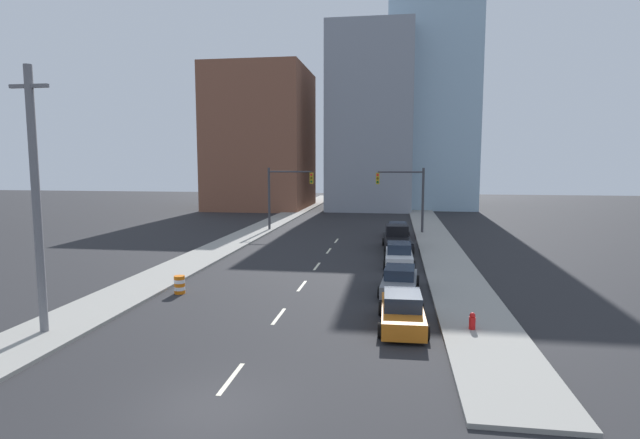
# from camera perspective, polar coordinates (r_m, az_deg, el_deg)

# --- Properties ---
(ground_plane) EXTENTS (200.00, 200.00, 0.00)m
(ground_plane) POSITION_cam_1_polar(r_m,az_deg,el_deg) (15.21, -12.68, -20.37)
(ground_plane) COLOR #262628
(sidewalk_left) EXTENTS (3.28, 89.15, 0.15)m
(sidewalk_left) POSITION_cam_1_polar(r_m,az_deg,el_deg) (59.19, -4.85, -0.09)
(sidewalk_left) COLOR gray
(sidewalk_left) RESTS_ON ground
(sidewalk_right) EXTENTS (3.28, 89.15, 0.15)m
(sidewalk_right) POSITION_cam_1_polar(r_m,az_deg,el_deg) (57.69, 12.10, -0.38)
(sidewalk_right) COLOR gray
(sidewalk_right) RESTS_ON ground
(lane_stripe_at_2m) EXTENTS (0.16, 2.40, 0.01)m
(lane_stripe_at_2m) POSITION_cam_1_polar(r_m,az_deg,el_deg) (16.90, -10.11, -17.44)
(lane_stripe_at_2m) COLOR beige
(lane_stripe_at_2m) RESTS_ON ground
(lane_stripe_at_9m) EXTENTS (0.16, 2.40, 0.01)m
(lane_stripe_at_9m) POSITION_cam_1_polar(r_m,az_deg,el_deg) (22.81, -4.74, -10.95)
(lane_stripe_at_9m) COLOR beige
(lane_stripe_at_9m) RESTS_ON ground
(lane_stripe_at_14m) EXTENTS (0.16, 2.40, 0.01)m
(lane_stripe_at_14m) POSITION_cam_1_polar(r_m,az_deg,el_deg) (28.09, -2.08, -7.59)
(lane_stripe_at_14m) COLOR beige
(lane_stripe_at_14m) RESTS_ON ground
(lane_stripe_at_20m) EXTENTS (0.16, 2.40, 0.01)m
(lane_stripe_at_20m) POSITION_cam_1_polar(r_m,az_deg,el_deg) (33.25, -0.36, -5.37)
(lane_stripe_at_20m) COLOR beige
(lane_stripe_at_20m) RESTS_ON ground
(lane_stripe_at_25m) EXTENTS (0.16, 2.40, 0.01)m
(lane_stripe_at_25m) POSITION_cam_1_polar(r_m,az_deg,el_deg) (39.02, 1.01, -3.59)
(lane_stripe_at_25m) COLOR beige
(lane_stripe_at_25m) RESTS_ON ground
(lane_stripe_at_31m) EXTENTS (0.16, 2.40, 0.01)m
(lane_stripe_at_31m) POSITION_cam_1_polar(r_m,az_deg,el_deg) (44.05, 1.89, -2.44)
(lane_stripe_at_31m) COLOR beige
(lane_stripe_at_31m) RESTS_ON ground
(building_brick_left) EXTENTS (14.00, 16.00, 20.74)m
(building_brick_left) POSITION_cam_1_polar(r_m,az_deg,el_deg) (76.79, -6.70, 9.08)
(building_brick_left) COLOR brown
(building_brick_left) RESTS_ON ground
(building_office_center) EXTENTS (12.00, 20.00, 26.01)m
(building_office_center) POSITION_cam_1_polar(r_m,az_deg,el_deg) (78.35, 5.91, 10.97)
(building_office_center) COLOR gray
(building_office_center) RESTS_ON ground
(building_glass_right) EXTENTS (13.00, 20.00, 36.16)m
(building_glass_right) POSITION_cam_1_polar(r_m,az_deg,el_deg) (82.94, 12.45, 14.13)
(building_glass_right) COLOR #99B7CC
(building_glass_right) RESTS_ON ground
(traffic_signal_left) EXTENTS (4.64, 0.35, 6.36)m
(traffic_signal_left) POSITION_cam_1_polar(r_m,az_deg,el_deg) (50.17, -4.40, 3.39)
(traffic_signal_left) COLOR #38383D
(traffic_signal_left) RESTS_ON ground
(traffic_signal_right) EXTENTS (4.64, 0.35, 6.36)m
(traffic_signal_right) POSITION_cam_1_polar(r_m,az_deg,el_deg) (48.90, 10.17, 3.23)
(traffic_signal_right) COLOR #38383D
(traffic_signal_right) RESTS_ON ground
(utility_pole_left_near) EXTENTS (1.60, 0.32, 10.52)m
(utility_pole_left_near) POSITION_cam_1_polar(r_m,az_deg,el_deg) (22.25, -29.68, 1.91)
(utility_pole_left_near) COLOR slate
(utility_pole_left_near) RESTS_ON ground
(traffic_barrel) EXTENTS (0.56, 0.56, 0.95)m
(traffic_barrel) POSITION_cam_1_polar(r_m,az_deg,el_deg) (27.38, -15.76, -7.18)
(traffic_barrel) COLOR orange
(traffic_barrel) RESTS_ON ground
(fire_hydrant) EXTENTS (0.26, 0.26, 0.84)m
(fire_hydrant) POSITION_cam_1_polar(r_m,az_deg,el_deg) (21.45, 17.00, -11.22)
(fire_hydrant) COLOR red
(fire_hydrant) RESTS_ON ground
(sedan_orange) EXTENTS (2.08, 4.72, 1.46)m
(sedan_orange) POSITION_cam_1_polar(r_m,az_deg,el_deg) (21.46, 9.39, -10.31)
(sedan_orange) COLOR orange
(sedan_orange) RESTS_ON ground
(sedan_gray) EXTENTS (2.23, 4.86, 1.35)m
(sedan_gray) POSITION_cam_1_polar(r_m,az_deg,el_deg) (26.99, 9.08, -6.90)
(sedan_gray) COLOR slate
(sedan_gray) RESTS_ON ground
(sedan_white) EXTENTS (2.05, 4.76, 1.54)m
(sedan_white) POSITION_cam_1_polar(r_m,az_deg,el_deg) (33.75, 9.01, -4.07)
(sedan_white) COLOR silver
(sedan_white) RESTS_ON ground
(pickup_truck_black) EXTENTS (2.51, 6.47, 1.85)m
(pickup_truck_black) POSITION_cam_1_polar(r_m,az_deg,el_deg) (40.02, 8.82, -2.32)
(pickup_truck_black) COLOR black
(pickup_truck_black) RESTS_ON ground
(sedan_maroon) EXTENTS (2.13, 4.42, 1.35)m
(sedan_maroon) POSITION_cam_1_polar(r_m,az_deg,el_deg) (46.86, 8.87, -1.21)
(sedan_maroon) COLOR maroon
(sedan_maroon) RESTS_ON ground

